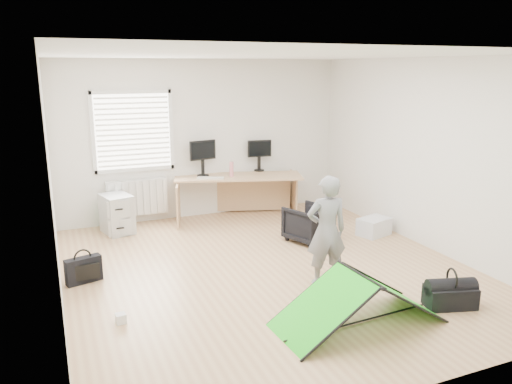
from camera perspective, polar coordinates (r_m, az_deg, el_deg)
name	(u,v)px	position (r m, az deg, el deg)	size (l,w,h in m)	color
ground	(268,269)	(6.58, 1.36, -8.84)	(5.50, 5.50, 0.00)	tan
back_wall	(204,139)	(8.72, -6.01, 6.01)	(5.00, 0.02, 2.70)	silver
window	(133,131)	(8.40, -13.88, 6.75)	(1.20, 0.06, 1.20)	silver
radiator	(137,197)	(8.56, -13.40, -0.60)	(1.00, 0.12, 0.60)	silver
desk	(239,196)	(8.70, -2.01, -0.52)	(2.18, 0.69, 0.74)	tan
filing_cabinet	(117,214)	(8.19, -15.61, -2.42)	(0.40, 0.53, 0.62)	#B0B4B6
monitor_left	(203,163)	(8.59, -6.11, 3.31)	(0.47, 0.10, 0.45)	black
monitor_right	(259,160)	(8.99, 0.35, 3.72)	(0.43, 0.09, 0.41)	black
keyboard	(211,178)	(8.42, -5.21, 1.61)	(0.45, 0.15, 0.02)	beige
thermos	(231,169)	(8.54, -2.82, 2.62)	(0.07, 0.07, 0.25)	#D3767F
office_chair	(308,223)	(7.57, 5.99, -3.59)	(0.59, 0.61, 0.55)	black
person	(327,231)	(5.99, 8.07, -4.42)	(0.49, 0.32, 1.35)	slate
kite	(359,299)	(5.29, 11.72, -11.90)	(1.74, 0.77, 0.54)	#18BD11
storage_crate	(374,227)	(8.04, 13.34, -3.87)	(0.49, 0.34, 0.27)	silver
tote_bag	(110,217)	(8.54, -16.39, -2.71)	(0.30, 0.13, 0.36)	#1F9B70
laptop_bag	(84,270)	(6.50, -19.10, -8.42)	(0.43, 0.13, 0.32)	black
white_box	(121,318)	(5.47, -15.20, -13.77)	(0.10, 0.10, 0.10)	silver
duffel_bag	(450,297)	(5.97, 21.31, -11.10)	(0.54, 0.27, 0.23)	black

